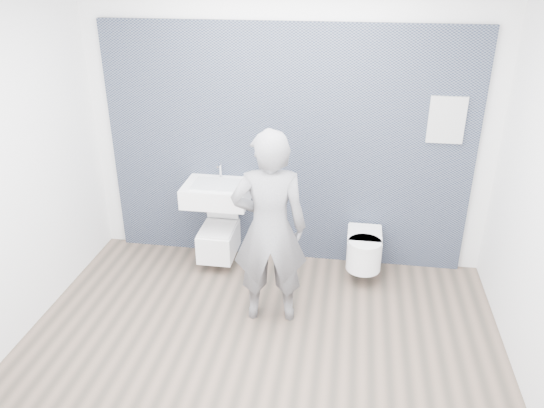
% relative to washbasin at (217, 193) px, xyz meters
% --- Properties ---
extents(ground, '(4.00, 4.00, 0.00)m').
position_rel_washbasin_xyz_m(ground, '(0.65, -1.20, -0.80)').
color(ground, brown).
rests_on(ground, ground).
extents(room_shell, '(4.00, 4.00, 4.00)m').
position_rel_washbasin_xyz_m(room_shell, '(0.65, -1.20, 0.94)').
color(room_shell, silver).
rests_on(room_shell, ground).
extents(tile_wall, '(3.60, 0.06, 2.40)m').
position_rel_washbasin_xyz_m(tile_wall, '(0.65, 0.27, -0.80)').
color(tile_wall, black).
rests_on(tile_wall, ground).
extents(washbasin, '(0.64, 0.48, 0.48)m').
position_rel_washbasin_xyz_m(washbasin, '(0.00, 0.00, 0.00)').
color(washbasin, white).
rests_on(washbasin, ground).
extents(toilet_square, '(0.35, 0.50, 0.68)m').
position_rel_washbasin_xyz_m(toilet_square, '(0.00, -0.01, -0.52)').
color(toilet_square, white).
rests_on(toilet_square, ground).
extents(toilet_rounded, '(0.34, 0.57, 0.31)m').
position_rel_washbasin_xyz_m(toilet_rounded, '(1.48, -0.05, -0.49)').
color(toilet_rounded, white).
rests_on(toilet_rounded, ground).
extents(info_placard, '(0.33, 0.03, 0.43)m').
position_rel_washbasin_xyz_m(info_placard, '(2.13, 0.23, -0.80)').
color(info_placard, white).
rests_on(info_placard, ground).
extents(visitor, '(0.69, 0.51, 1.74)m').
position_rel_washbasin_xyz_m(visitor, '(0.66, -0.81, 0.07)').
color(visitor, slate).
rests_on(visitor, ground).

